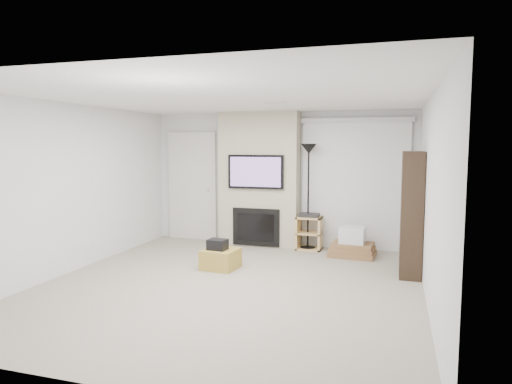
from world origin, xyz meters
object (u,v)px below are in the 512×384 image
(av_stand, at_px, (309,231))
(box_stack, at_px, (352,245))
(bookshelf, at_px, (411,213))
(ottoman, at_px, (221,259))
(floor_lamp, at_px, (309,166))

(av_stand, bearing_deg, box_stack, -19.81)
(bookshelf, bearing_deg, ottoman, -168.83)
(floor_lamp, relative_size, av_stand, 2.90)
(ottoman, bearing_deg, bookshelf, 11.17)
(av_stand, xyz_separation_m, box_stack, (0.80, -0.29, -0.15))
(floor_lamp, distance_m, box_stack, 1.58)
(ottoman, xyz_separation_m, box_stack, (1.86, 1.39, 0.04))
(floor_lamp, bearing_deg, bookshelf, -33.47)
(ottoman, xyz_separation_m, floor_lamp, (1.03, 1.69, 1.36))
(floor_lamp, bearing_deg, box_stack, -20.11)
(ottoman, bearing_deg, floor_lamp, 58.58)
(ottoman, bearing_deg, av_stand, 57.67)
(box_stack, bearing_deg, bookshelf, -42.96)
(av_stand, relative_size, box_stack, 0.83)
(ottoman, height_order, bookshelf, bookshelf)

